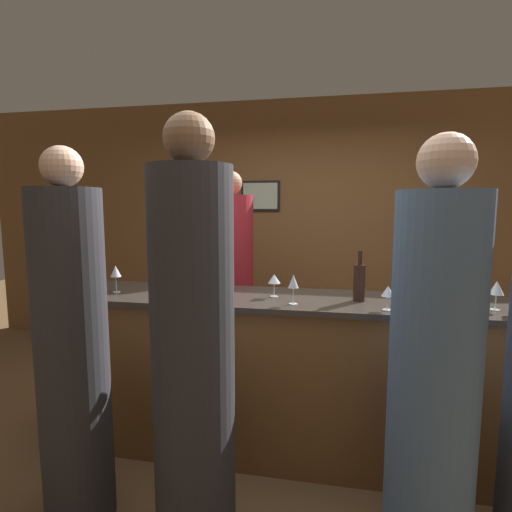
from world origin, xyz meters
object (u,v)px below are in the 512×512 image
at_px(wine_bottle_0, 359,282).
at_px(ice_bucket, 213,273).
at_px(guest_0, 193,352).
at_px(bartender, 231,293).
at_px(guest_1, 73,353).
at_px(guest_2, 434,377).

height_order(wine_bottle_0, ice_bucket, wine_bottle_0).
bearing_deg(guest_0, wine_bottle_0, 44.01).
height_order(bartender, guest_1, bartender).
bearing_deg(guest_2, guest_0, -177.06).
relative_size(guest_1, wine_bottle_0, 6.14).
distance_m(bartender, guest_1, 1.60).
bearing_deg(ice_bucket, guest_0, -78.19).
bearing_deg(guest_0, bartender, 98.11).
relative_size(guest_0, guest_2, 1.06).
bearing_deg(bartender, guest_2, 130.92).
bearing_deg(guest_1, guest_2, 1.45).
bearing_deg(guest_1, ice_bucket, 66.25).
xyz_separation_m(guest_2, wine_bottle_0, (-0.28, 0.71, 0.28)).
bearing_deg(guest_2, ice_bucket, 143.60).
xyz_separation_m(bartender, guest_2, (1.30, -1.49, 0.00)).
relative_size(guest_0, wine_bottle_0, 6.54).
bearing_deg(bartender, guest_0, 98.11).
bearing_deg(guest_1, wine_bottle_0, 27.71).
relative_size(guest_0, guest_1, 1.07).
distance_m(bartender, ice_bucket, 0.61).
distance_m(guest_0, wine_bottle_0, 1.13).
height_order(guest_0, guest_1, guest_0).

